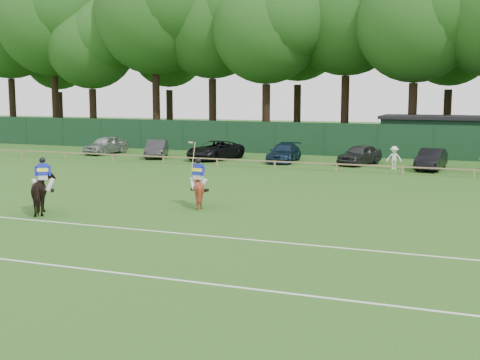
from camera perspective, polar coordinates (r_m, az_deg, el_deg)
The scene contains 17 objects.
ground at distance 23.35m, azimuth -3.84°, elevation -4.30°, with size 160.00×160.00×0.00m, color #1E4C14.
horse_dark at distance 27.03m, azimuth -17.06°, elevation -1.05°, with size 0.95×2.08×1.76m, color black.
horse_chestnut at distance 27.44m, azimuth -3.71°, elevation -0.83°, with size 1.23×1.38×1.52m, color maroon.
sedan_silver at distance 51.26m, azimuth -11.84°, elevation 3.07°, with size 1.65×4.11×1.40m, color #A8ABAD.
sedan_grey at distance 47.82m, azimuth -7.42°, elevation 2.77°, with size 1.38×3.95×1.30m, color #303033.
suv_black at distance 46.11m, azimuth -2.24°, elevation 2.66°, with size 2.23×4.83×1.34m, color black.
sedan_navy at distance 44.69m, azimuth 3.93°, elevation 2.42°, with size 1.76×4.34×1.26m, color #122238.
hatch_grey at distance 43.64m, azimuth 10.59°, elevation 2.23°, with size 1.60×3.97×1.35m, color #2C2C2E.
estate_black at distance 41.92m, azimuth 16.62°, elevation 1.77°, with size 1.39×3.99×1.31m, color black.
spectator_left at distance 41.44m, azimuth 13.54°, elevation 1.92°, with size 0.95×0.54×1.47m, color white.
rider_dark at distance 26.91m, azimuth -17.12°, elevation 0.57°, with size 0.83×0.68×1.41m.
rider_chestnut at distance 27.33m, azimuth -3.75°, elevation 0.63°, with size 0.93×0.70×2.05m.
pitch_lines at distance 20.32m, azimuth -8.08°, elevation -6.21°, with size 60.00×5.10×0.01m.
pitch_rail at distance 40.09m, azimuth 7.18°, elevation 1.47°, with size 62.10×0.10×0.50m.
perimeter_fence at distance 48.75m, azimuth 9.82°, elevation 3.52°, with size 92.08×0.08×2.50m.
utility_shed at distance 50.87m, azimuth 17.16°, elevation 3.79°, with size 8.40×4.40×3.04m.
tree_row at distance 56.38m, azimuth 13.43°, elevation 2.74°, with size 96.00×12.00×21.00m, color #26561C, non-canonical shape.
Camera 1 is at (9.76, -20.62, 4.98)m, focal length 48.00 mm.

